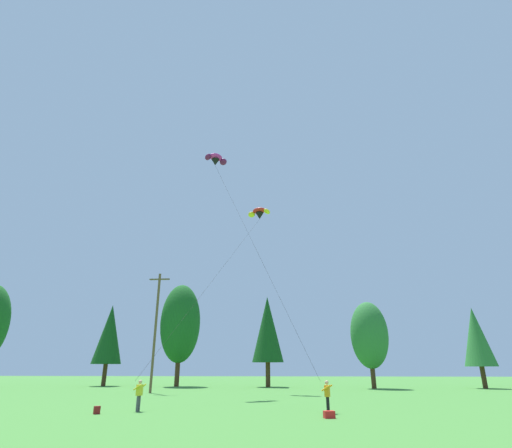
{
  "coord_description": "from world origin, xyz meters",
  "views": [
    {
      "loc": [
        2.6,
        -0.97,
        2.37
      ],
      "look_at": [
        0.52,
        25.42,
        11.99
      ],
      "focal_mm": 27.78,
      "sensor_mm": 36.0,
      "label": 1
    }
  ],
  "objects_px": {
    "kite_flyer_mid": "(327,394)",
    "picnic_cooler": "(329,415)",
    "kite_flyer_near": "(139,393)",
    "parafoil_kite_mid_magenta": "(216,160)",
    "backpack": "(97,410)",
    "parafoil_kite_high_red_yellow": "(259,213)",
    "utility_pole": "(156,328)"
  },
  "relations": [
    {
      "from": "kite_flyer_mid",
      "to": "picnic_cooler",
      "type": "xyz_separation_m",
      "value": [
        -0.16,
        -2.25,
        -0.83
      ]
    },
    {
      "from": "kite_flyer_near",
      "to": "kite_flyer_mid",
      "type": "bearing_deg",
      "value": -0.67
    },
    {
      "from": "parafoil_kite_mid_magenta",
      "to": "backpack",
      "type": "height_order",
      "value": "parafoil_kite_mid_magenta"
    },
    {
      "from": "kite_flyer_mid",
      "to": "parafoil_kite_mid_magenta",
      "type": "xyz_separation_m",
      "value": [
        -9.83,
        15.34,
        23.74
      ]
    },
    {
      "from": "parafoil_kite_high_red_yellow",
      "to": "utility_pole",
      "type": "bearing_deg",
      "value": -163.3
    },
    {
      "from": "utility_pole",
      "to": "picnic_cooler",
      "type": "relative_size",
      "value": 22.96
    },
    {
      "from": "parafoil_kite_mid_magenta",
      "to": "picnic_cooler",
      "type": "relative_size",
      "value": 45.95
    },
    {
      "from": "kite_flyer_near",
      "to": "parafoil_kite_mid_magenta",
      "type": "height_order",
      "value": "parafoil_kite_mid_magenta"
    },
    {
      "from": "kite_flyer_mid",
      "to": "picnic_cooler",
      "type": "distance_m",
      "value": 2.41
    },
    {
      "from": "kite_flyer_mid",
      "to": "parafoil_kite_high_red_yellow",
      "type": "distance_m",
      "value": 28.23
    },
    {
      "from": "utility_pole",
      "to": "backpack",
      "type": "xyz_separation_m",
      "value": [
        3.26,
        -18.43,
        -6.04
      ]
    },
    {
      "from": "kite_flyer_mid",
      "to": "backpack",
      "type": "height_order",
      "value": "kite_flyer_mid"
    },
    {
      "from": "utility_pole",
      "to": "parafoil_kite_mid_magenta",
      "type": "height_order",
      "value": "parafoil_kite_mid_magenta"
    },
    {
      "from": "kite_flyer_near",
      "to": "parafoil_kite_mid_magenta",
      "type": "bearing_deg",
      "value": 86.33
    },
    {
      "from": "utility_pole",
      "to": "backpack",
      "type": "bearing_deg",
      "value": -79.98
    },
    {
      "from": "utility_pole",
      "to": "parafoil_kite_high_red_yellow",
      "type": "bearing_deg",
      "value": 16.7
    },
    {
      "from": "parafoil_kite_mid_magenta",
      "to": "picnic_cooler",
      "type": "height_order",
      "value": "parafoil_kite_mid_magenta"
    },
    {
      "from": "parafoil_kite_high_red_yellow",
      "to": "parafoil_kite_mid_magenta",
      "type": "distance_m",
      "value": 8.28
    },
    {
      "from": "utility_pole",
      "to": "parafoil_kite_mid_magenta",
      "type": "bearing_deg",
      "value": -16.25
    },
    {
      "from": "utility_pole",
      "to": "kite_flyer_near",
      "type": "xyz_separation_m",
      "value": [
        5.0,
        -16.95,
        -5.24
      ]
    },
    {
      "from": "utility_pole",
      "to": "picnic_cooler",
      "type": "xyz_separation_m",
      "value": [
        15.64,
        -19.33,
        -6.07
      ]
    },
    {
      "from": "parafoil_kite_mid_magenta",
      "to": "backpack",
      "type": "distance_m",
      "value": 29.8
    },
    {
      "from": "utility_pole",
      "to": "parafoil_kite_high_red_yellow",
      "type": "distance_m",
      "value": 17.62
    },
    {
      "from": "kite_flyer_mid",
      "to": "parafoil_kite_high_red_yellow",
      "type": "bearing_deg",
      "value": 104.38
    },
    {
      "from": "kite_flyer_near",
      "to": "backpack",
      "type": "distance_m",
      "value": 2.42
    },
    {
      "from": "utility_pole",
      "to": "kite_flyer_near",
      "type": "distance_m",
      "value": 18.44
    },
    {
      "from": "utility_pole",
      "to": "parafoil_kite_high_red_yellow",
      "type": "height_order",
      "value": "parafoil_kite_high_red_yellow"
    },
    {
      "from": "utility_pole",
      "to": "parafoil_kite_high_red_yellow",
      "type": "xyz_separation_m",
      "value": [
        10.61,
        3.18,
        13.71
      ]
    },
    {
      "from": "utility_pole",
      "to": "backpack",
      "type": "height_order",
      "value": "utility_pole"
    },
    {
      "from": "utility_pole",
      "to": "backpack",
      "type": "relative_size",
      "value": 29.85
    },
    {
      "from": "parafoil_kite_mid_magenta",
      "to": "backpack",
      "type": "bearing_deg",
      "value": -99.25
    },
    {
      "from": "utility_pole",
      "to": "kite_flyer_near",
      "type": "relative_size",
      "value": 7.06
    }
  ]
}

